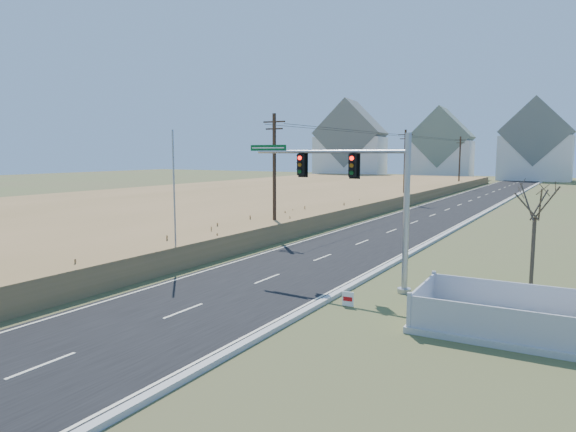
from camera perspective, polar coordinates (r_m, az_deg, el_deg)
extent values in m
plane|color=#4E5B2C|center=(22.19, -8.03, -9.21)|extent=(260.00, 260.00, 0.00)
cube|color=black|center=(68.19, 19.24, 1.45)|extent=(8.00, 180.00, 0.06)
cube|color=#B2AFA8|center=(67.49, 22.70, 1.30)|extent=(0.30, 180.00, 0.18)
cube|color=#A57B4A|center=(68.04, -2.76, 2.35)|extent=(38.00, 110.00, 1.30)
cylinder|color=#422D1E|center=(37.36, -1.52, 4.44)|extent=(0.26, 0.26, 9.00)
cube|color=#422D1E|center=(37.39, -1.54, 10.42)|extent=(1.80, 0.10, 0.10)
cube|color=#422D1E|center=(37.36, -1.54, 9.66)|extent=(1.40, 0.10, 0.10)
cylinder|color=#422D1E|center=(64.73, 12.84, 5.36)|extent=(0.26, 0.26, 9.00)
cube|color=#422D1E|center=(64.75, 12.93, 8.81)|extent=(1.80, 0.10, 0.10)
cube|color=#422D1E|center=(64.73, 12.92, 8.37)|extent=(1.40, 0.10, 0.10)
cylinder|color=#422D1E|center=(93.72, 18.53, 5.63)|extent=(0.26, 0.26, 9.00)
cube|color=#422D1E|center=(93.74, 18.62, 8.01)|extent=(1.80, 0.10, 0.10)
cube|color=#422D1E|center=(93.73, 18.61, 7.71)|extent=(1.40, 0.10, 0.10)
cube|color=silver|center=(127.41, 6.94, 6.44)|extent=(17.38, 13.12, 10.00)
cube|color=slate|center=(127.49, 6.98, 9.09)|extent=(17.69, 13.38, 16.29)
cube|color=silver|center=(128.48, 16.64, 5.98)|extent=(14.66, 10.95, 9.00)
cube|color=slate|center=(128.52, 16.72, 8.38)|extent=(14.93, 11.17, 14.26)
cube|color=silver|center=(129.08, 25.77, 5.80)|extent=(15.00, 10.00, 10.00)
cube|color=slate|center=(129.16, 25.91, 8.42)|extent=(15.27, 10.20, 15.27)
cylinder|color=#9EA0A5|center=(23.60, 12.78, -8.08)|extent=(0.60, 0.60, 0.20)
cylinder|color=#9EA0A5|center=(22.96, 13.01, 0.19)|extent=(0.26, 0.26, 7.04)
cylinder|color=#9EA0A5|center=(24.52, 4.30, 7.14)|extent=(8.04, 0.60, 0.16)
cube|color=black|center=(23.86, 7.25, 5.60)|extent=(0.35, 0.30, 1.05)
cube|color=black|center=(25.25, 1.50, 5.73)|extent=(0.35, 0.30, 1.05)
cube|color=#04531F|center=(26.37, -2.23, 7.58)|extent=(2.21, 0.16, 0.30)
cube|color=#B7B5AD|center=(19.89, 22.49, -11.28)|extent=(5.95, 4.18, 0.22)
cube|color=#BBBBC1|center=(17.96, 21.95, -11.03)|extent=(5.50, 0.29, 1.10)
cube|color=#BBBBC1|center=(21.47, 23.11, -8.14)|extent=(5.50, 0.29, 1.10)
cube|color=#BBBBC1|center=(20.14, 14.69, -8.79)|extent=(0.22, 3.67, 1.10)
cube|color=white|center=(21.13, 6.68, -9.13)|extent=(0.48, 0.09, 0.59)
cube|color=#B20B0F|center=(21.11, 6.65, -9.15)|extent=(0.38, 0.05, 0.17)
cylinder|color=#B7B5AD|center=(27.91, -12.32, -5.77)|extent=(0.33, 0.33, 0.15)
cylinder|color=#9EA0A5|center=(27.35, -12.52, 1.63)|extent=(0.09, 0.09, 7.37)
cylinder|color=#4C3F33|center=(24.11, 25.52, -4.25)|extent=(0.16, 0.16, 3.50)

